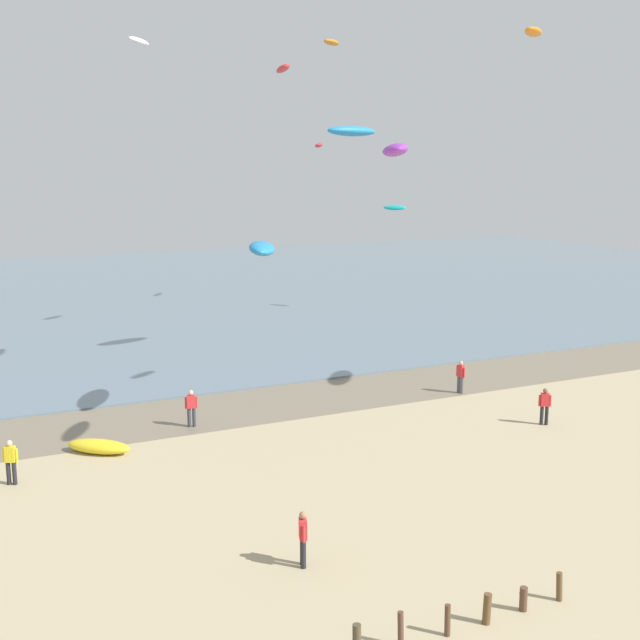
# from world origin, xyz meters

# --- Properties ---
(wet_sand_strip) EXTENTS (120.00, 5.77, 0.01)m
(wet_sand_strip) POSITION_xyz_m (0.00, 26.88, 0.00)
(wet_sand_strip) COLOR #7A6D59
(wet_sand_strip) RESTS_ON ground
(sea) EXTENTS (160.00, 70.00, 0.10)m
(sea) POSITION_xyz_m (0.00, 64.76, 0.05)
(sea) COLOR slate
(sea) RESTS_ON ground
(groyne_mid) EXTENTS (11.47, 0.31, 0.96)m
(groyne_mid) POSITION_xyz_m (2.64, 6.40, 0.41)
(groyne_mid) COLOR #4B4431
(groyne_mid) RESTS_ON ground
(person_mid_beach) EXTENTS (0.50, 0.37, 1.71)m
(person_mid_beach) POSITION_xyz_m (17.69, 18.47, 0.92)
(person_mid_beach) COLOR #232328
(person_mid_beach) RESTS_ON ground
(person_by_waterline) EXTENTS (0.56, 0.30, 1.71)m
(person_by_waterline) POSITION_xyz_m (3.11, 25.09, 0.92)
(person_by_waterline) COLOR #383842
(person_by_waterline) RESTS_ON ground
(person_right_flank) EXTENTS (0.32, 0.54, 1.71)m
(person_right_flank) POSITION_xyz_m (2.34, 11.15, 0.92)
(person_right_flank) COLOR #232328
(person_right_flank) RESTS_ON ground
(person_far_down_beach) EXTENTS (0.29, 0.56, 1.71)m
(person_far_down_beach) POSITION_xyz_m (17.29, 24.43, 0.92)
(person_far_down_beach) COLOR #4C4C56
(person_far_down_beach) RESTS_ON ground
(person_trailing_behind) EXTENTS (0.52, 0.36, 1.71)m
(person_trailing_behind) POSITION_xyz_m (-4.84, 21.43, 0.92)
(person_trailing_behind) COLOR #232328
(person_trailing_behind) RESTS_ON ground
(grounded_kite) EXTENTS (2.77, 2.55, 0.56)m
(grounded_kite) POSITION_xyz_m (-1.31, 23.44, 0.28)
(grounded_kite) COLOR yellow
(grounded_kite) RESTS_ON ground
(kite_aloft_0) EXTENTS (2.53, 3.75, 0.73)m
(kite_aloft_0) POSITION_xyz_m (6.37, 24.45, 8.00)
(kite_aloft_0) COLOR #2384D1
(kite_aloft_2) EXTENTS (1.90, 1.75, 0.38)m
(kite_aloft_2) POSITION_xyz_m (16.82, 38.66, 19.24)
(kite_aloft_2) COLOR orange
(kite_aloft_3) EXTENTS (3.78, 2.13, 0.62)m
(kite_aloft_3) POSITION_xyz_m (15.12, 32.60, 13.54)
(kite_aloft_3) COLOR #2384D1
(kite_aloft_4) EXTENTS (1.26, 2.21, 0.56)m
(kite_aloft_4) POSITION_xyz_m (9.89, 30.19, 16.44)
(kite_aloft_4) COLOR red
(kite_aloft_5) EXTENTS (1.63, 2.07, 0.52)m
(kite_aloft_5) POSITION_xyz_m (22.04, 51.54, 13.25)
(kite_aloft_5) COLOR red
(kite_aloft_6) EXTENTS (1.65, 1.91, 0.54)m
(kite_aloft_6) POSITION_xyz_m (25.79, 45.65, 8.41)
(kite_aloft_6) COLOR #19B2B7
(kite_aloft_7) EXTENTS (1.95, 1.73, 0.43)m
(kite_aloft_7) POSITION_xyz_m (17.44, 20.17, 17.30)
(kite_aloft_7) COLOR orange
(kite_aloft_9) EXTENTS (1.76, 1.95, 0.50)m
(kite_aloft_9) POSITION_xyz_m (3.11, 32.29, 17.61)
(kite_aloft_9) COLOR white
(kite_aloft_11) EXTENTS (2.12, 2.94, 0.60)m
(kite_aloft_11) POSITION_xyz_m (8.33, 16.34, 12.15)
(kite_aloft_11) COLOR purple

